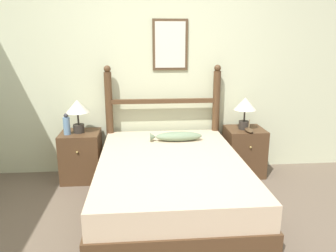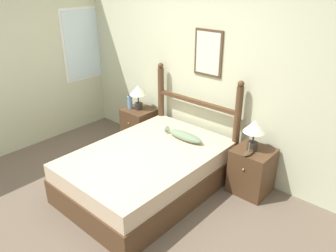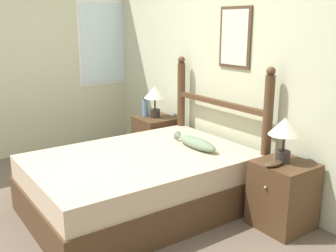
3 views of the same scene
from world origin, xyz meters
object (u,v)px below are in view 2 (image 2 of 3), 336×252
nightstand_left (140,126)px  table_lamp_right (254,129)px  nightstand_right (252,171)px  fish_pillow (184,136)px  bottle (130,102)px  bed (148,171)px  model_boat (248,153)px  table_lamp_left (138,92)px

nightstand_left → table_lamp_right: (1.94, -0.01, 0.56)m
nightstand_right → fish_pillow: bearing=-163.0°
bottle → bed: bearing=-34.0°
model_boat → nightstand_right: bearing=88.3°
nightstand_left → bottle: (-0.13, -0.07, 0.40)m
nightstand_left → bottle: size_ratio=2.36×
fish_pillow → nightstand_right: bearing=17.0°
nightstand_right → bottle: bearing=-178.2°
bed → table_lamp_right: size_ratio=5.23×
table_lamp_left → bottle: bearing=-151.1°
table_lamp_left → bottle: 0.21m
nightstand_right → table_lamp_left: table_lamp_left is taller
table_lamp_left → bottle: (-0.12, -0.07, -0.16)m
nightstand_right → nightstand_left: bearing=180.0°
model_boat → fish_pillow: size_ratio=0.33×
table_lamp_right → model_boat: bearing=-80.5°
nightstand_right → table_lamp_left: size_ratio=1.51×
bed → table_lamp_right: (0.96, 0.80, 0.59)m
bed → fish_pillow: fish_pillow is taller
bed → fish_pillow: 0.65m
bed → model_boat: (0.98, 0.67, 0.34)m
table_lamp_left → bottle: size_ratio=1.56×
bed → model_boat: 1.24m
table_lamp_left → fish_pillow: table_lamp_left is taller
bottle → fish_pillow: size_ratio=0.42×
table_lamp_left → model_boat: table_lamp_left is taller
bottle → nightstand_right: bearing=1.8°
bed → table_lamp_left: size_ratio=5.23×
bed → nightstand_right: size_ratio=3.47×
nightstand_right → table_lamp_right: 0.56m
table_lamp_right → model_boat: size_ratio=2.02×
model_boat → fish_pillow: model_boat is taller
bed → nightstand_left: size_ratio=3.47×
table_lamp_right → bed: bearing=-140.1°
model_boat → fish_pillow: 0.86m
table_lamp_left → table_lamp_right: size_ratio=1.00×
nightstand_left → table_lamp_left: bearing=-164.1°
table_lamp_left → model_boat: (1.97, -0.14, -0.25)m
nightstand_right → table_lamp_right: (-0.03, -0.01, 0.56)m
nightstand_right → fish_pillow: size_ratio=1.00×
table_lamp_left → bottle: table_lamp_left is taller
nightstand_right → model_boat: (-0.00, -0.14, 0.31)m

